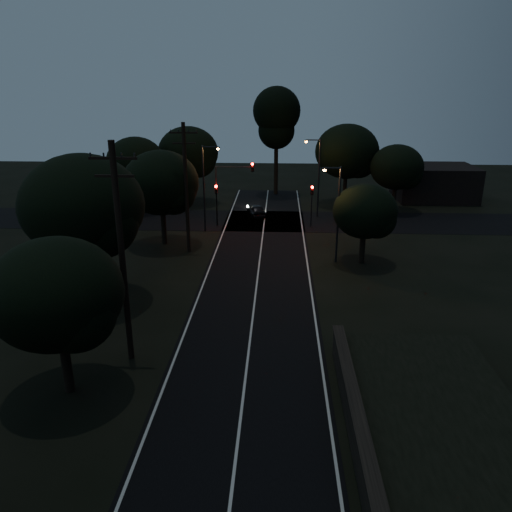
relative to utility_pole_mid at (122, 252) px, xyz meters
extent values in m
cube|color=black|center=(6.00, 7.00, -5.73)|extent=(8.00, 70.00, 0.02)
cube|color=black|center=(6.00, 27.00, -5.73)|extent=(60.00, 8.00, 0.02)
cube|color=beige|center=(6.00, 7.00, -5.71)|extent=(0.12, 70.00, 0.01)
cube|color=beige|center=(2.25, 7.00, -5.71)|extent=(0.12, 70.00, 0.01)
cube|color=beige|center=(9.75, 7.00, -5.71)|extent=(0.12, 70.00, 0.01)
cylinder|color=black|center=(0.00, 0.00, -0.24)|extent=(0.30, 0.30, 11.00)
cube|color=black|center=(0.00, 0.00, 4.46)|extent=(2.20, 0.12, 0.12)
cube|color=black|center=(0.00, 0.00, 3.66)|extent=(1.80, 0.12, 0.12)
cylinder|color=black|center=(0.00, 17.00, -0.49)|extent=(0.30, 0.30, 10.50)
cube|color=black|center=(0.00, 17.00, 3.96)|extent=(2.20, 0.12, 0.12)
cube|color=black|center=(0.00, 17.00, 3.16)|extent=(1.80, 0.12, 0.12)
cylinder|color=black|center=(-2.00, -3.00, -4.38)|extent=(0.44, 0.44, 2.71)
ellipsoid|color=black|center=(-2.00, -3.00, -0.87)|extent=(5.75, 5.75, 4.89)
sphere|color=black|center=(-0.99, -3.57, -1.45)|extent=(3.45, 3.45, 3.45)
cylinder|color=black|center=(-4.50, 7.00, -4.01)|extent=(0.44, 0.44, 3.46)
ellipsoid|color=black|center=(-4.50, 7.00, 0.53)|extent=(7.48, 7.48, 6.35)
sphere|color=black|center=(-3.19, 6.25, -0.22)|extent=(4.49, 4.49, 4.49)
cylinder|color=black|center=(-2.50, 19.00, -4.24)|extent=(0.44, 0.44, 3.00)
ellipsoid|color=black|center=(-2.50, 19.00, -0.34)|extent=(6.40, 6.40, 5.44)
sphere|color=black|center=(-1.38, 18.36, -0.98)|extent=(3.84, 3.84, 3.84)
cylinder|color=black|center=(-3.00, 35.00, -4.13)|extent=(0.44, 0.44, 3.21)
ellipsoid|color=black|center=(-3.00, 35.00, 0.05)|extent=(6.88, 6.88, 5.85)
sphere|color=black|center=(-1.80, 34.31, -0.64)|extent=(4.13, 4.13, 4.13)
cylinder|color=black|center=(-8.00, 31.00, -4.26)|extent=(0.44, 0.44, 2.96)
ellipsoid|color=black|center=(-8.00, 31.00, -0.45)|extent=(6.22, 6.22, 5.29)
sphere|color=black|center=(-6.91, 30.38, -1.07)|extent=(3.73, 3.73, 3.73)
cylinder|color=black|center=(15.00, 35.00, -4.08)|extent=(0.44, 0.44, 3.33)
ellipsoid|color=black|center=(15.00, 35.00, 0.27)|extent=(7.16, 7.16, 6.08)
sphere|color=black|center=(16.25, 34.28, -0.44)|extent=(4.29, 4.29, 4.29)
cylinder|color=black|center=(20.00, 32.00, -4.41)|extent=(0.44, 0.44, 2.65)
ellipsoid|color=black|center=(20.00, 32.00, -0.97)|extent=(5.65, 5.65, 4.80)
sphere|color=black|center=(20.99, 31.43, -1.53)|extent=(3.39, 3.39, 3.39)
cylinder|color=black|center=(14.00, 15.00, -4.59)|extent=(0.44, 0.44, 2.30)
ellipsoid|color=black|center=(14.00, 15.00, -1.61)|extent=(4.88, 4.88, 4.15)
sphere|color=black|center=(14.85, 14.51, -2.09)|extent=(2.93, 2.93, 2.93)
cylinder|color=black|center=(7.00, 40.00, -2.17)|extent=(0.50, 0.50, 7.14)
sphere|color=black|center=(7.00, 40.00, 4.38)|extent=(5.71, 5.71, 5.71)
sphere|color=black|center=(7.00, 40.00, 2.05)|extent=(4.41, 4.41, 4.41)
cube|color=black|center=(-14.00, 37.00, -3.54)|extent=(10.00, 8.00, 4.40)
cube|color=black|center=(26.00, 38.00, -3.74)|extent=(9.00, 7.00, 4.00)
cylinder|color=black|center=(1.40, 25.00, -4.14)|extent=(0.12, 0.12, 3.20)
cube|color=black|center=(1.40, 25.00, -2.09)|extent=(0.28, 0.22, 0.90)
sphere|color=#FF0705|center=(1.40, 24.87, -1.79)|extent=(0.22, 0.22, 0.22)
cylinder|color=black|center=(10.60, 25.00, -4.14)|extent=(0.12, 0.12, 3.20)
cube|color=black|center=(10.60, 25.00, -2.09)|extent=(0.28, 0.22, 0.90)
sphere|color=#FF0705|center=(10.60, 24.87, -1.79)|extent=(0.22, 0.22, 0.22)
cylinder|color=black|center=(1.40, 25.00, -3.24)|extent=(0.12, 0.12, 5.00)
cube|color=black|center=(4.90, 25.00, 0.06)|extent=(0.28, 0.22, 0.90)
sphere|color=#FF0705|center=(4.90, 24.87, 0.36)|extent=(0.22, 0.22, 0.22)
cube|color=black|center=(3.15, 25.00, 0.06)|extent=(3.50, 0.08, 0.08)
cylinder|color=black|center=(0.50, 23.00, -1.74)|extent=(0.16, 0.16, 8.00)
cube|color=black|center=(1.20, 23.00, 2.16)|extent=(1.40, 0.10, 0.10)
cube|color=black|center=(1.90, 23.00, 2.11)|extent=(0.35, 0.22, 0.12)
sphere|color=orange|center=(1.90, 23.00, 2.01)|extent=(0.26, 0.26, 0.26)
cylinder|color=black|center=(11.50, 29.00, -1.74)|extent=(0.16, 0.16, 8.00)
cube|color=black|center=(10.80, 29.00, 2.16)|extent=(1.40, 0.10, 0.10)
cube|color=black|center=(10.10, 29.00, 2.11)|extent=(0.35, 0.22, 0.12)
sphere|color=orange|center=(10.10, 29.00, 2.01)|extent=(0.26, 0.26, 0.26)
cylinder|color=black|center=(12.00, 15.00, -1.99)|extent=(0.16, 0.16, 7.50)
cube|color=black|center=(11.40, 15.00, 1.66)|extent=(1.20, 0.10, 0.10)
cube|color=black|center=(10.80, 15.00, 1.61)|extent=(0.35, 0.22, 0.12)
sphere|color=orange|center=(10.80, 15.00, 1.51)|extent=(0.26, 0.26, 0.26)
imported|color=black|center=(5.08, 28.91, -5.11)|extent=(2.37, 3.97, 1.27)
camera|label=1|loc=(7.49, -22.17, 7.72)|focal=35.00mm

